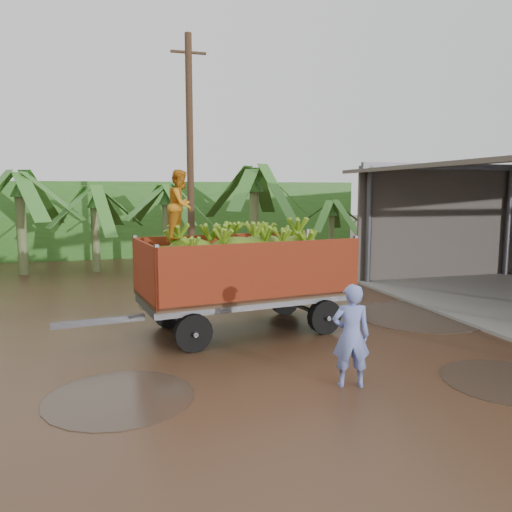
# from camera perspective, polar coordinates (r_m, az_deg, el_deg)

# --- Properties ---
(ground) EXTENTS (100.00, 100.00, 0.00)m
(ground) POSITION_cam_1_polar(r_m,az_deg,el_deg) (10.43, 1.41, -10.21)
(ground) COLOR black
(ground) RESTS_ON ground
(hedge_north) EXTENTS (22.00, 3.00, 3.60)m
(hedge_north) POSITION_cam_1_polar(r_m,az_deg,el_deg) (25.55, -13.61, 4.18)
(hedge_north) COLOR #2D661E
(hedge_north) RESTS_ON ground
(banana_trailer) EXTENTS (6.48, 2.87, 3.61)m
(banana_trailer) POSITION_cam_1_polar(r_m,az_deg,el_deg) (11.21, -1.44, -1.67)
(banana_trailer) COLOR #A02E16
(banana_trailer) RESTS_ON ground
(man_blue) EXTENTS (0.70, 0.55, 1.69)m
(man_blue) POSITION_cam_1_polar(r_m,az_deg,el_deg) (8.28, 10.81, -8.92)
(man_blue) COLOR #6B7BC4
(man_blue) RESTS_ON ground
(utility_pole) EXTENTS (1.20, 0.24, 8.42)m
(utility_pole) POSITION_cam_1_polar(r_m,az_deg,el_deg) (17.69, -7.53, 10.96)
(utility_pole) COLOR #47301E
(utility_pole) RESTS_ON ground
(banana_plants) EXTENTS (24.62, 20.11, 4.26)m
(banana_plants) POSITION_cam_1_polar(r_m,az_deg,el_deg) (15.88, -25.74, 2.10)
(banana_plants) COLOR #2D661E
(banana_plants) RESTS_ON ground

